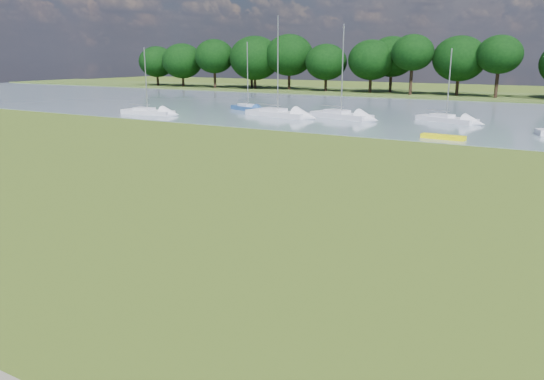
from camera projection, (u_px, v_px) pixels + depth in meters
The scene contains 9 objects.
ground at pixel (310, 222), 20.77m from camera, with size 220.00×220.00×0.00m, color #4F5E22.
river at pixel (485, 117), 56.00m from camera, with size 220.00×40.00×0.10m, color slate.
far_bank at pixel (517, 98), 81.16m from camera, with size 220.00×20.00×0.40m, color #4C6626.
kayak at pixel (443, 137), 41.00m from camera, with size 3.35×0.78×0.33m, color #FFF506.
sailboat_3 at pixel (248, 106), 62.32m from camera, with size 5.43×3.41×7.80m.
sailboat_4 at pixel (277, 112), 56.34m from camera, with size 7.79×3.51×10.23m.
sailboat_5 at pixel (340, 113), 54.63m from camera, with size 7.27×4.01×9.32m.
sailboat_6 at pixel (446, 117), 51.64m from camera, with size 6.29×3.89×6.94m.
sailboat_8 at pixel (147, 110), 58.33m from camera, with size 6.31×2.15×7.12m.
Camera 1 is at (8.62, -17.91, 6.35)m, focal length 35.00 mm.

